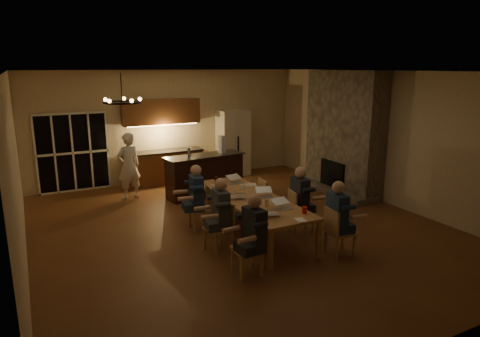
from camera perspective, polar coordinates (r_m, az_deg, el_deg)
name	(u,v)px	position (r m, az deg, el deg)	size (l,w,h in m)	color
floor	(240,228)	(9.03, -0.02, -7.94)	(9.00, 9.00, 0.00)	brown
back_wall	(169,126)	(12.71, -9.42, 5.64)	(8.00, 0.04, 3.20)	beige
left_wall	(15,176)	(7.67, -27.83, -0.90)	(0.04, 9.00, 3.20)	beige
right_wall	(387,138)	(10.98, 19.03, 3.86)	(0.04, 9.00, 3.20)	beige
ceiling	(240,70)	(8.40, -0.02, 12.96)	(8.00, 9.00, 0.04)	white
french_doors	(73,153)	(12.21, -21.39, 1.95)	(1.86, 0.08, 2.10)	black
fireplace	(344,132)	(11.62, 13.68, 4.71)	(0.58, 2.50, 3.20)	#756C5C
kitchenette	(163,142)	(12.38, -10.22, 3.52)	(2.24, 0.68, 2.40)	brown
refrigerator	(233,143)	(13.16, -0.92, 3.44)	(0.90, 0.68, 2.00)	beige
dining_table	(250,215)	(8.65, 1.41, -6.27)	(1.10, 3.27, 0.75)	#BE7D4C
bar_island	(205,175)	(11.11, -4.71, -0.92)	(2.08, 0.68, 1.08)	black
chair_left_near	(247,248)	(6.99, 0.96, -10.61)	(0.44, 0.44, 0.89)	#A77F53
chair_left_mid	(218,227)	(7.84, -2.92, -7.86)	(0.44, 0.44, 0.89)	#A77F53
chair_left_far	(200,208)	(8.87, -5.33, -5.32)	(0.44, 0.44, 0.89)	#A77F53
chair_right_near	(340,232)	(7.85, 13.24, -8.18)	(0.44, 0.44, 0.89)	#A77F53
chair_right_mid	(301,212)	(8.72, 8.18, -5.74)	(0.44, 0.44, 0.89)	#A77F53
chair_right_far	(271,198)	(9.52, 4.10, -3.98)	(0.44, 0.44, 0.89)	#A77F53
person_left_near	(254,236)	(6.81, 1.91, -9.02)	(0.60, 0.60, 1.38)	#24252E
person_right_near	(337,219)	(7.72, 12.77, -6.60)	(0.60, 0.60, 1.38)	navy
person_left_mid	(221,215)	(7.72, -2.53, -6.25)	(0.60, 0.60, 1.38)	#3A4045
person_right_mid	(299,201)	(8.62, 7.94, -4.25)	(0.60, 0.60, 1.38)	#24252E
person_left_far	(197,198)	(8.74, -5.80, -3.94)	(0.60, 0.60, 1.38)	navy
standing_person	(129,166)	(11.11, -14.62, 0.32)	(0.62, 0.41, 1.70)	white
chandelier	(122,102)	(6.96, -15.42, 8.50)	(0.58, 0.58, 0.03)	black
laptop_a	(269,209)	(7.55, 3.93, -5.36)	(0.32, 0.28, 0.23)	silver
laptop_b	(284,203)	(7.86, 5.83, -4.62)	(0.32, 0.28, 0.23)	silver
laptop_c	(237,192)	(8.49, -0.45, -3.18)	(0.32, 0.28, 0.23)	silver
laptop_d	(264,192)	(8.54, 3.28, -3.10)	(0.32, 0.28, 0.23)	silver
laptop_e	(218,181)	(9.31, -2.90, -1.68)	(0.32, 0.28, 0.23)	silver
laptop_f	(236,178)	(9.52, -0.48, -1.33)	(0.32, 0.28, 0.23)	silver
mug_front	(257,202)	(8.12, 2.30, -4.43)	(0.07, 0.07, 0.10)	white
mug_mid	(242,187)	(9.09, 0.23, -2.46)	(0.09, 0.09, 0.10)	white
mug_back	(218,189)	(8.97, -2.94, -2.69)	(0.07, 0.07, 0.10)	white
redcup_near	(305,210)	(7.70, 8.60, -5.51)	(0.09, 0.09, 0.12)	red
redcup_mid	(220,192)	(8.73, -2.66, -3.08)	(0.08, 0.08, 0.12)	red
can_silver	(267,204)	(7.99, 3.57, -4.68)	(0.07, 0.07, 0.12)	#B2B2B7
can_cola	(216,179)	(9.65, -3.22, -1.47)	(0.07, 0.07, 0.12)	#3F0F0C
plate_near	(278,201)	(8.30, 5.09, -4.37)	(0.28, 0.28, 0.02)	white
plate_left	(258,213)	(7.62, 2.41, -5.97)	(0.24, 0.24, 0.02)	white
plate_far	(251,185)	(9.39, 1.45, -2.19)	(0.26, 0.26, 0.02)	white
notepad	(301,220)	(7.37, 8.08, -6.83)	(0.16, 0.23, 0.01)	white
bar_bottle	(189,152)	(10.76, -6.83, 2.16)	(0.08, 0.08, 0.24)	#99999E
bar_blender	(222,144)	(11.17, -2.40, 3.24)	(0.15, 0.15, 0.46)	silver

